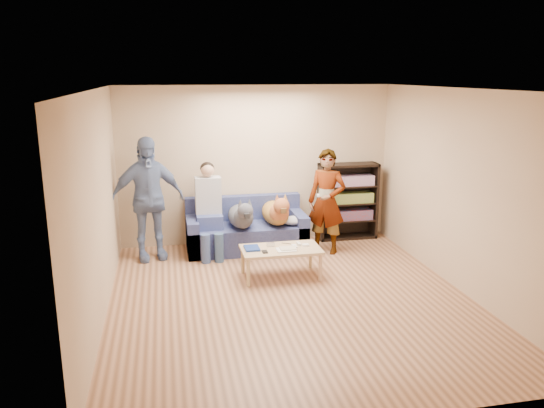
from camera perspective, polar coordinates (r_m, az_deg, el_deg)
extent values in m
plane|color=brown|center=(6.82, 2.05, -10.18)|extent=(5.00, 5.00, 0.00)
plane|color=white|center=(6.23, 2.26, 12.24)|extent=(5.00, 5.00, 0.00)
plane|color=tan|center=(8.80, -1.70, 4.21)|extent=(4.50, 0.00, 4.50)
plane|color=tan|center=(4.12, 10.44, -7.41)|extent=(4.50, 0.00, 4.50)
plane|color=tan|center=(6.27, -18.26, -0.46)|extent=(0.00, 5.00, 5.00)
plane|color=tan|center=(7.25, 19.70, 1.31)|extent=(0.00, 5.00, 5.00)
ellipsoid|color=#A2A1A6|center=(8.47, 2.25, -1.78)|extent=(0.37, 0.31, 0.13)
imported|color=gray|center=(8.34, 5.90, 0.26)|extent=(0.72, 0.67, 1.65)
imported|color=#6B81AB|center=(8.18, -13.26, 0.53)|extent=(1.18, 0.70, 1.88)
cube|color=silver|center=(8.06, 4.99, 0.92)|extent=(0.07, 0.12, 0.03)
cube|color=navy|center=(7.34, -2.18, -4.76)|extent=(0.20, 0.26, 0.03)
cube|color=white|center=(7.28, 1.52, -4.94)|extent=(0.26, 0.20, 0.02)
cube|color=beige|center=(7.31, 1.71, -4.78)|extent=(0.22, 0.17, 0.01)
cube|color=silver|center=(7.45, -0.14, -4.37)|extent=(0.11, 0.06, 0.05)
cube|color=silver|center=(7.52, 2.89, -4.29)|extent=(0.04, 0.13, 0.03)
cube|color=white|center=(7.46, 3.64, -4.44)|extent=(0.09, 0.06, 0.03)
cylinder|color=white|center=(7.39, 2.52, -4.65)|extent=(0.07, 0.07, 0.02)
cylinder|color=white|center=(7.46, 2.37, -4.46)|extent=(0.07, 0.07, 0.02)
cylinder|color=orange|center=(7.22, 1.08, -5.16)|extent=(0.13, 0.06, 0.01)
cylinder|color=black|center=(7.56, 1.56, -4.26)|extent=(0.13, 0.08, 0.01)
cube|color=black|center=(7.21, -0.78, -5.15)|extent=(0.07, 0.12, 0.02)
cube|color=#515B93|center=(8.58, -2.78, -3.54)|extent=(1.90, 0.85, 0.42)
cube|color=#515B93|center=(8.79, -3.14, -0.35)|extent=(1.90, 0.18, 0.40)
cube|color=#515B93|center=(8.48, -8.55, -3.34)|extent=(0.18, 0.85, 0.58)
cube|color=#515B93|center=(8.72, 2.81, -2.70)|extent=(0.18, 0.85, 0.58)
cube|color=#40498D|center=(8.35, -6.75, -1.83)|extent=(0.40, 0.38, 0.22)
cylinder|color=#404D8D|center=(8.04, -7.14, -4.86)|extent=(0.14, 0.14, 0.47)
cylinder|color=#3A5881|center=(8.05, -5.71, -4.79)|extent=(0.14, 0.14, 0.47)
cube|color=#AEAFB3|center=(8.35, -6.89, 0.93)|extent=(0.40, 0.24, 0.58)
sphere|color=tan|center=(8.27, -6.97, 3.63)|extent=(0.21, 0.21, 0.21)
ellipsoid|color=black|center=(8.29, -6.99, 3.87)|extent=(0.22, 0.22, 0.19)
ellipsoid|color=#4D5057|center=(8.36, -3.39, -1.33)|extent=(0.39, 0.81, 0.34)
sphere|color=#4E4F58|center=(8.02, -3.07, -1.38)|extent=(0.29, 0.29, 0.29)
sphere|color=#494B53|center=(7.82, -2.89, -0.76)|extent=(0.24, 0.24, 0.24)
cube|color=black|center=(7.71, -2.75, -1.23)|extent=(0.07, 0.11, 0.07)
cone|color=#45474E|center=(7.81, -3.43, 0.14)|extent=(0.07, 0.07, 0.11)
cone|color=#4E5058|center=(7.83, -2.43, 0.19)|extent=(0.07, 0.07, 0.11)
cylinder|color=#474A51|center=(8.77, -3.79, -0.82)|extent=(0.05, 0.26, 0.15)
ellipsoid|color=#AD7834|center=(8.51, 0.35, -0.96)|extent=(0.41, 0.85, 0.35)
sphere|color=#C9733D|center=(8.21, 0.78, -0.92)|extent=(0.31, 0.31, 0.31)
sphere|color=#A66032|center=(8.02, 1.03, -0.23)|extent=(0.25, 0.25, 0.25)
cube|color=#51381B|center=(7.92, 1.21, -0.68)|extent=(0.08, 0.12, 0.07)
cone|color=#A66232|center=(8.00, 0.55, 0.69)|extent=(0.08, 0.08, 0.12)
cone|color=#B97338|center=(8.03, 1.44, 0.73)|extent=(0.08, 0.08, 0.12)
cylinder|color=#C6613C|center=(8.89, -0.17, -0.54)|extent=(0.05, 0.28, 0.16)
cube|color=tan|center=(7.38, 0.96, -4.93)|extent=(1.10, 0.60, 0.04)
cylinder|color=#D6B383|center=(7.13, -2.57, -7.41)|extent=(0.05, 0.05, 0.38)
cylinder|color=#D4AB82|center=(7.34, 5.22, -6.82)|extent=(0.05, 0.05, 0.38)
cylinder|color=tan|center=(7.59, -3.16, -6.07)|extent=(0.05, 0.05, 0.38)
cylinder|color=#CEBA7F|center=(7.79, 4.17, -5.56)|extent=(0.05, 0.05, 0.38)
cube|color=black|center=(9.00, 5.26, 0.15)|extent=(0.04, 0.34, 1.30)
cube|color=black|center=(9.32, 10.92, 0.43)|extent=(0.04, 0.34, 1.30)
cube|color=black|center=(9.02, 8.28, 4.18)|extent=(1.00, 0.34, 0.04)
cube|color=black|center=(9.31, 8.01, -3.48)|extent=(1.00, 0.34, 0.04)
cube|color=black|center=(9.29, 7.81, 0.52)|extent=(1.00, 0.02, 1.30)
cube|color=black|center=(9.23, 8.07, -1.70)|extent=(0.94, 0.32, 0.03)
cube|color=black|center=(9.15, 8.13, 0.11)|extent=(0.94, 0.32, 0.02)
cube|color=black|center=(9.09, 8.20, 1.95)|extent=(0.94, 0.32, 0.02)
cube|color=#B23333|center=(9.19, 8.13, -1.15)|extent=(0.84, 0.24, 0.17)
cube|color=gold|center=(9.11, 8.20, 0.68)|extent=(0.84, 0.24, 0.17)
cube|color=#994C99|center=(9.05, 8.26, 2.53)|extent=(0.84, 0.24, 0.17)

